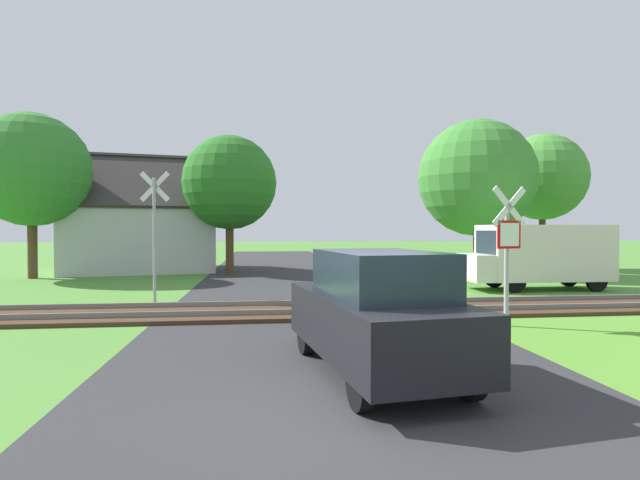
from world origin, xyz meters
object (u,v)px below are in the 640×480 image
(stop_sign_near, at_px, (508,245))
(parked_car, at_px, (376,312))
(mail_truck, at_px, (539,254))
(house, at_px, (141,235))
(tree_center, at_px, (229,183))
(tree_far, at_px, (543,177))
(crossing_sign_far, at_px, (154,227))
(tree_left, at_px, (32,170))
(tree_right, at_px, (477,178))

(stop_sign_near, relative_size, parked_car, 0.72)
(mail_truck, xyz_separation_m, parked_car, (-7.93, -9.28, -0.34))
(stop_sign_near, height_order, mail_truck, stop_sign_near)
(house, height_order, mail_truck, house)
(tree_center, xyz_separation_m, mail_truck, (11.05, -7.51, -3.04))
(tree_far, distance_m, parked_car, 21.98)
(tree_far, relative_size, parked_car, 1.68)
(tree_center, bearing_deg, stop_sign_near, -63.77)
(tree_center, bearing_deg, crossing_sign_far, -99.49)
(tree_center, bearing_deg, tree_left, -170.91)
(tree_left, bearing_deg, house, 46.10)
(tree_left, bearing_deg, parked_car, -53.84)
(stop_sign_near, height_order, parked_car, stop_sign_near)
(stop_sign_near, xyz_separation_m, tree_left, (-14.92, 12.34, 2.86))
(tree_left, xyz_separation_m, parked_car, (11.31, -15.48, -3.71))
(tree_left, bearing_deg, stop_sign_near, -39.60)
(mail_truck, height_order, parked_car, mail_truck)
(tree_left, distance_m, tree_right, 19.41)
(tree_right, bearing_deg, mail_truck, -91.56)
(tree_left, distance_m, parked_car, 19.53)
(stop_sign_near, xyz_separation_m, tree_far, (9.26, 14.26, 3.04))
(tree_center, distance_m, tree_right, 11.39)
(tree_left, xyz_separation_m, tree_center, (8.19, 1.31, -0.33))
(house, height_order, tree_far, tree_far)
(tree_far, bearing_deg, crossing_sign_far, -150.84)
(stop_sign_near, height_order, tree_far, tree_far)
(tree_center, bearing_deg, tree_far, 2.17)
(crossing_sign_far, bearing_deg, tree_left, 140.83)
(tree_right, bearing_deg, crossing_sign_far, -150.98)
(tree_left, relative_size, tree_center, 1.08)
(stop_sign_near, distance_m, mail_truck, 7.53)
(stop_sign_near, relative_size, tree_right, 0.43)
(crossing_sign_far, relative_size, mail_truck, 0.76)
(tree_center, distance_m, parked_car, 17.41)
(stop_sign_near, bearing_deg, tree_center, -77.49)
(house, bearing_deg, crossing_sign_far, -85.96)
(mail_truck, bearing_deg, stop_sign_near, 145.65)
(tree_left, bearing_deg, crossing_sign_far, -49.73)
(tree_left, bearing_deg, tree_right, -2.35)
(stop_sign_near, bearing_deg, tree_far, -136.73)
(parked_car, bearing_deg, crossing_sign_far, 113.24)
(stop_sign_near, xyz_separation_m, tree_center, (-6.72, 13.65, 2.52))
(tree_left, bearing_deg, tree_far, 4.53)
(tree_right, bearing_deg, stop_sign_near, -111.18)
(house, relative_size, parked_car, 1.97)
(stop_sign_near, distance_m, tree_left, 19.57)
(crossing_sign_far, relative_size, house, 0.45)
(crossing_sign_far, relative_size, parked_car, 0.89)
(house, xyz_separation_m, tree_far, (20.57, -1.84, 2.97))
(house, bearing_deg, tree_far, -15.77)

